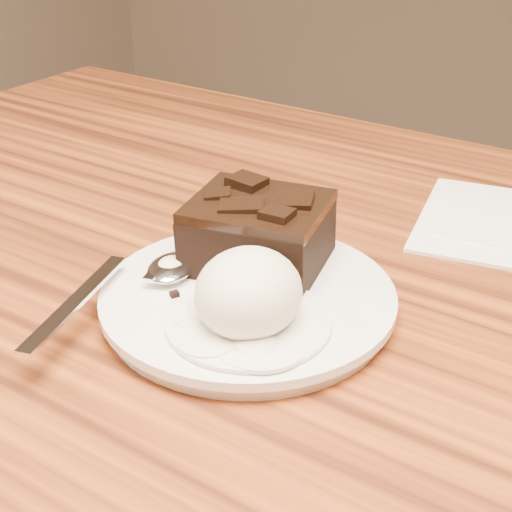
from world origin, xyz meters
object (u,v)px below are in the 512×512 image
Objects in this scene: ice_cream_scoop at (248,293)px; plate at (248,302)px; brownie at (258,236)px; spoon at (172,270)px.

plate is at bearing 125.10° from ice_cream_scoop.
ice_cream_scoop reaches higher than brownie.
brownie reaches higher than plate.
ice_cream_scoop is (0.04, -0.07, 0.00)m from brownie.
brownie is 0.51× the size of spoon.
ice_cream_scoop reaches higher than spoon.
plate is at bearing -66.13° from brownie.
plate is at bearing -3.28° from spoon.
ice_cream_scoop is at bearing -30.45° from spoon.
brownie is at bearing 119.48° from ice_cream_scoop.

